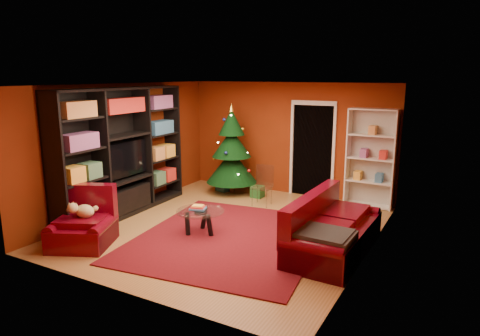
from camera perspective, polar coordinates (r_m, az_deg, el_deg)
The scene contains 17 objects.
floor at distance 8.01m, azimuth -1.39°, elevation -8.07°, with size 5.00×5.50×0.05m, color olive.
ceiling at distance 7.51m, azimuth -1.50°, elevation 11.24°, with size 5.00×5.50×0.05m, color silver.
wall_back at distance 10.11m, azimuth 6.52°, elevation 3.92°, with size 5.00×0.05×2.60m, color maroon.
wall_left at distance 9.17m, azimuth -15.23°, elevation 2.69°, with size 0.05×5.50×2.60m, color maroon.
wall_right at distance 6.77m, azimuth 17.36°, elevation -0.79°, with size 0.05×5.50×2.60m, color maroon.
doorway at distance 9.90m, azimuth 9.60°, elevation 2.18°, with size 1.06×0.60×2.16m, color black, non-canonical shape.
rug at distance 7.50m, azimuth -1.39°, elevation -9.27°, with size 3.02×3.53×0.02m, color #5D0D15.
media_unit at distance 8.79m, azimuth -15.40°, elevation 2.04°, with size 0.51×3.30×2.53m, color black, non-canonical shape.
christmas_tree at distance 10.05m, azimuth -1.13°, elevation 2.44°, with size 1.20×1.20×2.14m, color black, non-canonical shape.
gift_box_teal at distance 10.40m, azimuth -2.06°, elevation -2.15°, with size 0.33×0.33×0.33m, color #1C637C.
gift_box_green at distance 9.86m, azimuth 2.35°, elevation -3.17°, with size 0.26×0.26×0.26m, color #18511E.
white_bookshelf at distance 9.40m, azimuth 17.05°, elevation 1.21°, with size 0.99×0.36×2.14m, color white, non-canonical shape.
armchair at distance 7.53m, azimuth -20.37°, elevation -6.91°, with size 1.00×1.00×0.78m, color #4B0411, non-canonical shape.
dog at distance 7.49m, azimuth -19.97°, elevation -5.44°, with size 0.40×0.30×0.25m, color beige, non-canonical shape.
sofa at distance 6.95m, azimuth 12.53°, elevation -7.33°, with size 2.16×0.97×0.93m, color #4B0411, non-canonical shape.
coffee_table at distance 7.65m, azimuth -5.31°, elevation -7.16°, with size 0.85×0.85×0.53m, color gray, non-canonical shape.
acrylic_chair at distance 9.23m, azimuth 2.94°, elevation -2.62°, with size 0.40×0.43×0.77m, color #66605B, non-canonical shape.
Camera 1 is at (3.79, -6.48, 2.78)m, focal length 32.00 mm.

